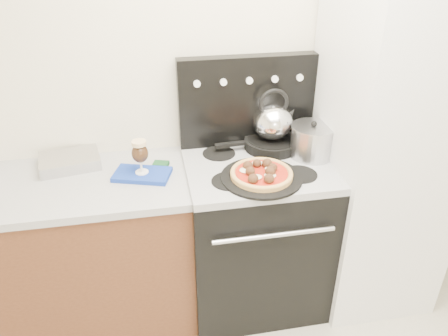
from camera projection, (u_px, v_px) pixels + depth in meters
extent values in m
cube|color=beige|center=(231.00, 84.00, 2.41)|extent=(3.50, 0.01, 2.50)
cube|color=#592F1A|center=(57.00, 258.00, 2.39)|extent=(1.45, 0.60, 0.86)
cube|color=#ADADB0|center=(40.00, 188.00, 2.16)|extent=(1.48, 0.63, 0.04)
cube|color=black|center=(254.00, 236.00, 2.54)|extent=(0.76, 0.65, 0.88)
cube|color=#ADADB2|center=(257.00, 167.00, 2.31)|extent=(0.76, 0.65, 0.04)
cube|color=black|center=(247.00, 101.00, 2.41)|extent=(0.76, 0.08, 0.50)
cube|color=silver|center=(383.00, 150.00, 2.38)|extent=(0.64, 0.68, 1.90)
cube|color=silver|center=(70.00, 161.00, 2.31)|extent=(0.34, 0.27, 0.06)
cube|color=#1736A3|center=(142.00, 175.00, 2.22)|extent=(0.32, 0.24, 0.02)
cylinder|color=black|center=(261.00, 177.00, 2.17)|extent=(0.45, 0.45, 0.01)
cylinder|color=black|center=(271.00, 143.00, 2.45)|extent=(0.33, 0.33, 0.05)
cylinder|color=#B4B4B9|center=(312.00, 142.00, 2.34)|extent=(0.29, 0.29, 0.17)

